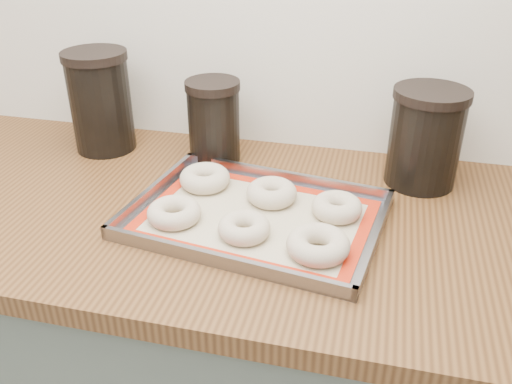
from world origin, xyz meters
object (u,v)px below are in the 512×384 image
(bagel_back_mid, at_px, (272,193))
(bagel_back_right, at_px, (337,207))
(bagel_front_mid, at_px, (244,228))
(bagel_back_left, at_px, (205,178))
(baking_tray, at_px, (256,216))
(bagel_front_left, at_px, (174,213))
(bagel_front_right, at_px, (318,245))
(canister_left, at_px, (101,101))
(canister_mid, at_px, (214,121))
(canister_right, at_px, (425,137))

(bagel_back_mid, relative_size, bagel_back_right, 1.04)
(bagel_front_mid, bearing_deg, bagel_back_left, 128.35)
(baking_tray, height_order, bagel_front_mid, bagel_front_mid)
(bagel_front_left, bearing_deg, baking_tray, 17.26)
(bagel_front_right, xyz_separation_m, bagel_back_right, (0.02, 0.13, -0.00))
(baking_tray, height_order, bagel_front_left, bagel_front_left)
(canister_left, bearing_deg, bagel_back_mid, -20.44)
(bagel_front_left, xyz_separation_m, canister_left, (-0.28, 0.28, 0.10))
(bagel_back_left, relative_size, bagel_back_mid, 1.05)
(bagel_back_right, bearing_deg, canister_mid, 147.62)
(bagel_back_left, distance_m, bagel_back_mid, 0.15)
(bagel_front_left, relative_size, bagel_back_left, 0.97)
(canister_left, distance_m, canister_mid, 0.27)
(bagel_back_left, bearing_deg, canister_right, 17.23)
(bagel_front_left, xyz_separation_m, canister_mid, (-0.01, 0.28, 0.07))
(bagel_back_right, distance_m, canister_mid, 0.36)
(baking_tray, bearing_deg, canister_mid, 123.33)
(bagel_front_mid, bearing_deg, bagel_front_right, -9.78)
(bagel_back_left, distance_m, canister_right, 0.46)
(bagel_front_mid, height_order, canister_left, canister_left)
(canister_left, bearing_deg, bagel_front_left, -44.66)
(baking_tray, relative_size, canister_mid, 2.70)
(bagel_front_left, bearing_deg, bagel_back_mid, 35.06)
(bagel_back_mid, height_order, bagel_back_right, bagel_back_mid)
(bagel_front_mid, relative_size, bagel_front_right, 0.87)
(bagel_back_mid, xyz_separation_m, canister_mid, (-0.17, 0.17, 0.07))
(canister_mid, height_order, canister_right, canister_right)
(bagel_back_right, relative_size, canister_left, 0.41)
(canister_left, bearing_deg, bagel_front_right, -29.97)
(canister_right, bearing_deg, bagel_back_mid, -150.59)
(baking_tray, distance_m, canister_mid, 0.29)
(bagel_back_right, bearing_deg, bagel_back_mid, 169.45)
(canister_left, bearing_deg, canister_right, -0.29)
(bagel_back_mid, bearing_deg, canister_mid, 135.54)
(bagel_back_right, xyz_separation_m, canister_left, (-0.57, 0.19, 0.09))
(bagel_front_right, relative_size, bagel_back_left, 1.04)
(canister_mid, relative_size, canister_right, 0.91)
(bagel_front_right, bearing_deg, canister_mid, 131.31)
(canister_left, relative_size, canister_mid, 1.26)
(bagel_front_right, relative_size, bagel_back_right, 1.13)
(bagel_front_mid, bearing_deg, canister_right, 43.71)
(baking_tray, relative_size, bagel_front_right, 4.63)
(bagel_front_left, bearing_deg, canister_mid, 91.66)
(bagel_front_right, relative_size, canister_mid, 0.58)
(bagel_back_left, relative_size, canister_right, 0.51)
(bagel_front_right, bearing_deg, baking_tray, 145.70)
(bagel_front_mid, xyz_separation_m, canister_right, (0.31, 0.29, 0.08))
(bagel_front_left, bearing_deg, canister_right, 31.53)
(baking_tray, xyz_separation_m, bagel_front_left, (-0.15, -0.05, 0.01))
(canister_right, bearing_deg, baking_tray, -142.77)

